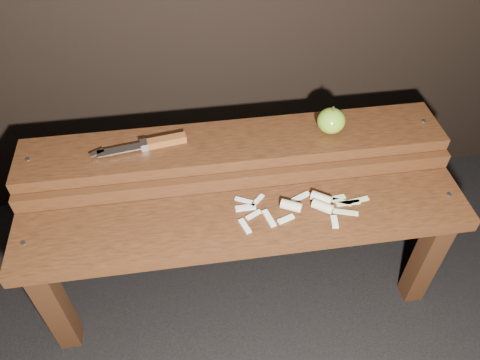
{
  "coord_description": "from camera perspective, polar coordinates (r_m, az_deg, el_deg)",
  "views": [
    {
      "loc": [
        -0.13,
        -0.81,
        1.36
      ],
      "look_at": [
        0.0,
        0.06,
        0.45
      ],
      "focal_mm": 35.0,
      "sensor_mm": 36.0,
      "label": 1
    }
  ],
  "objects": [
    {
      "name": "apple",
      "position": [
        1.35,
        11.05,
        7.1
      ],
      "size": [
        0.08,
        0.08,
        0.08
      ],
      "color": "olive",
      "rests_on": "bench_rear_tier"
    },
    {
      "name": "ground",
      "position": [
        1.59,
        0.32,
        -12.92
      ],
      "size": [
        60.0,
        60.0,
        0.0
      ],
      "primitive_type": "plane",
      "color": "black"
    },
    {
      "name": "bench_front_tier",
      "position": [
        1.27,
        0.8,
        -6.95
      ],
      "size": [
        1.2,
        0.2,
        0.42
      ],
      "color": "black",
      "rests_on": "ground"
    },
    {
      "name": "apple_scraps",
      "position": [
        1.25,
        8.1,
        -3.06
      ],
      "size": [
        0.36,
        0.14,
        0.03
      ],
      "color": "beige",
      "rests_on": "bench_front_tier"
    },
    {
      "name": "knife",
      "position": [
        1.31,
        -10.35,
        4.45
      ],
      "size": [
        0.26,
        0.06,
        0.02
      ],
      "color": "brown",
      "rests_on": "bench_rear_tier"
    },
    {
      "name": "bench_rear_tier",
      "position": [
        1.37,
        -0.64,
        2.09
      ],
      "size": [
        1.2,
        0.21,
        0.5
      ],
      "color": "black",
      "rests_on": "ground"
    }
  ]
}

